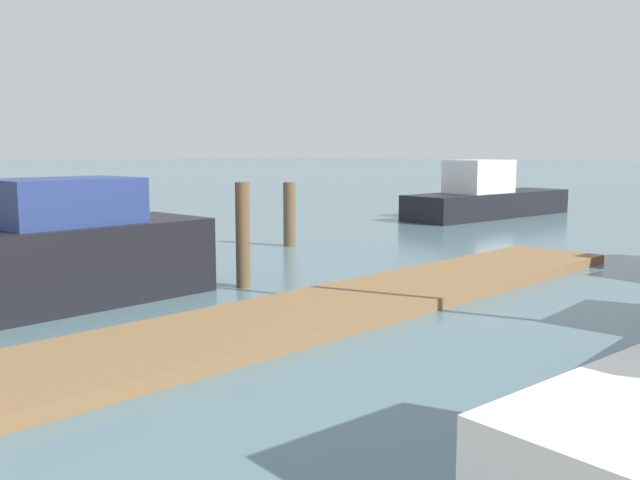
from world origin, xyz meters
name	(u,v)px	position (x,y,z in m)	size (l,w,h in m)	color
floating_dock	(333,307)	(3.71, 11.69, 0.09)	(14.43, 2.00, 0.18)	olive
dock_piling_2	(243,235)	(4.00, 14.12, 0.91)	(0.25, 0.25, 1.82)	brown
dock_piling_3	(289,214)	(8.05, 17.32, 0.79)	(0.30, 0.30, 1.58)	brown
moored_boat_2	(487,198)	(18.05, 17.80, 0.68)	(7.56, 2.50, 2.03)	black
moored_boat_3	(37,258)	(0.84, 15.08, 0.76)	(5.52, 1.95, 1.94)	black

